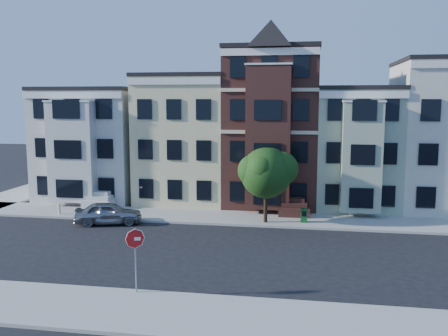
% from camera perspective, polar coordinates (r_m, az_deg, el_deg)
% --- Properties ---
extents(ground, '(120.00, 120.00, 0.00)m').
position_cam_1_polar(ground, '(27.26, 3.25, -9.95)').
color(ground, black).
extents(far_sidewalk, '(60.00, 4.00, 0.15)m').
position_cam_1_polar(far_sidewalk, '(34.91, 4.74, -5.85)').
color(far_sidewalk, '#9E9B93').
rests_on(far_sidewalk, ground).
extents(near_sidewalk, '(60.00, 4.00, 0.15)m').
position_cam_1_polar(near_sidewalk, '(19.83, 0.54, -16.76)').
color(near_sidewalk, '#9E9B93').
rests_on(near_sidewalk, ground).
extents(house_white, '(8.00, 9.00, 9.00)m').
position_cam_1_polar(house_white, '(44.24, -14.18, 2.65)').
color(house_white, beige).
rests_on(house_white, ground).
extents(house_yellow, '(7.00, 9.00, 10.00)m').
position_cam_1_polar(house_yellow, '(41.62, -4.05, 3.25)').
color(house_yellow, beige).
rests_on(house_yellow, ground).
extents(house_brown, '(7.00, 9.00, 12.00)m').
position_cam_1_polar(house_brown, '(40.47, 5.64, 4.52)').
color(house_brown, '#381B16').
rests_on(house_brown, ground).
extents(house_green, '(6.00, 9.00, 9.00)m').
position_cam_1_polar(house_green, '(40.64, 14.79, 2.19)').
color(house_green, '#97A78C').
rests_on(house_green, ground).
extents(street_tree, '(5.43, 5.43, 6.21)m').
position_cam_1_polar(street_tree, '(33.18, 4.81, -0.97)').
color(street_tree, '#235016').
rests_on(street_tree, far_sidewalk).
extents(parked_car, '(4.75, 2.92, 1.51)m').
position_cam_1_polar(parked_car, '(34.52, -13.08, -5.03)').
color(parked_car, '#919299').
rests_on(parked_car, ground).
extents(newspaper_box, '(0.44, 0.39, 0.94)m').
position_cam_1_polar(newspaper_box, '(33.98, 9.12, -5.36)').
color(newspaper_box, '#125621').
rests_on(newspaper_box, far_sidewalk).
extents(fire_hydrant, '(0.27, 0.27, 0.63)m').
position_cam_1_polar(fire_hydrant, '(37.81, -18.30, -4.55)').
color(fire_hydrant, silver).
rests_on(fire_hydrant, far_sidewalk).
extents(stop_sign, '(0.86, 0.35, 3.14)m').
position_cam_1_polar(stop_sign, '(21.79, -10.07, -9.93)').
color(stop_sign, '#AD1111').
rests_on(stop_sign, near_sidewalk).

